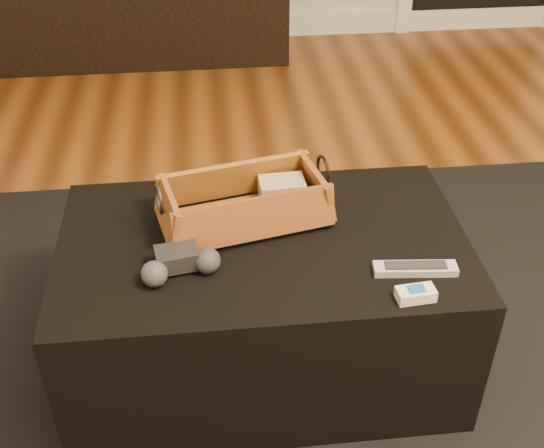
{
  "coord_description": "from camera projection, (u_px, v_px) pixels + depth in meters",
  "views": [
    {
      "loc": [
        -0.33,
        -1.09,
        1.44
      ],
      "look_at": [
        -0.19,
        0.21,
        0.49
      ],
      "focal_mm": 45.0,
      "sensor_mm": 36.0,
      "label": 1
    }
  ],
  "objects": [
    {
      "name": "area_rug",
      "position": [
        266.0,
        374.0,
        1.87
      ],
      "size": [
        2.6,
        2.0,
        0.01
      ],
      "primitive_type": "cube",
      "color": "black",
      "rests_on": "floor"
    },
    {
      "name": "silver_remote",
      "position": [
        415.0,
        268.0,
        1.56
      ],
      "size": [
        0.19,
        0.06,
        0.02
      ],
      "color": "silver",
      "rests_on": "ottoman"
    },
    {
      "name": "wicker_basket",
      "position": [
        244.0,
        204.0,
        1.7
      ],
      "size": [
        0.46,
        0.3,
        0.15
      ],
      "color": "brown",
      "rests_on": "ottoman"
    },
    {
      "name": "tv_remote",
      "position": [
        238.0,
        217.0,
        1.7
      ],
      "size": [
        0.23,
        0.12,
        0.02
      ],
      "primitive_type": "cube",
      "rotation": [
        0.0,
        0.0,
        0.32
      ],
      "color": "black",
      "rests_on": "wicker_basket"
    },
    {
      "name": "ottoman",
      "position": [
        264.0,
        303.0,
        1.79
      ],
      "size": [
        1.0,
        0.6,
        0.42
      ],
      "primitive_type": "cube",
      "color": "black",
      "rests_on": "area_rug"
    },
    {
      "name": "cloth_bundle",
      "position": [
        282.0,
        191.0,
        1.75
      ],
      "size": [
        0.12,
        0.08,
        0.06
      ],
      "primitive_type": "cube",
      "rotation": [
        0.0,
        0.0,
        0.04
      ],
      "color": "tan",
      "rests_on": "wicker_basket"
    },
    {
      "name": "baseboard",
      "position": [
        257.0,
        26.0,
        3.91
      ],
      "size": [
        5.0,
        0.04,
        0.12
      ],
      "primitive_type": "cube",
      "color": "white",
      "rests_on": "floor"
    },
    {
      "name": "floor",
      "position": [
        352.0,
        422.0,
        1.75
      ],
      "size": [
        5.0,
        5.5,
        0.01
      ],
      "primitive_type": "cube",
      "color": "brown",
      "rests_on": "ground"
    },
    {
      "name": "cream_gadget",
      "position": [
        416.0,
        294.0,
        1.48
      ],
      "size": [
        0.09,
        0.05,
        0.03
      ],
      "color": "silver",
      "rests_on": "ottoman"
    },
    {
      "name": "game_controller",
      "position": [
        180.0,
        264.0,
        1.54
      ],
      "size": [
        0.19,
        0.13,
        0.06
      ],
      "color": "black",
      "rests_on": "ottoman"
    },
    {
      "name": "media_cabinet",
      "position": [
        136.0,
        0.0,
        3.54
      ],
      "size": [
        1.55,
        0.45,
        0.61
      ],
      "primitive_type": "cube",
      "color": "black",
      "rests_on": "floor"
    }
  ]
}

